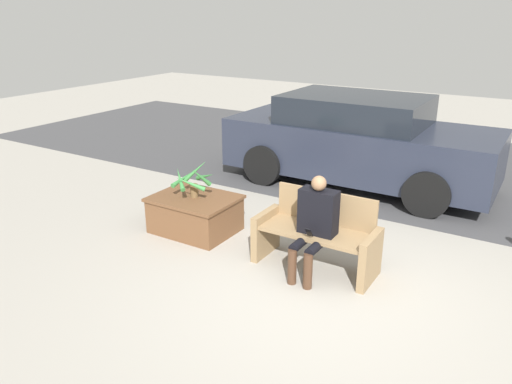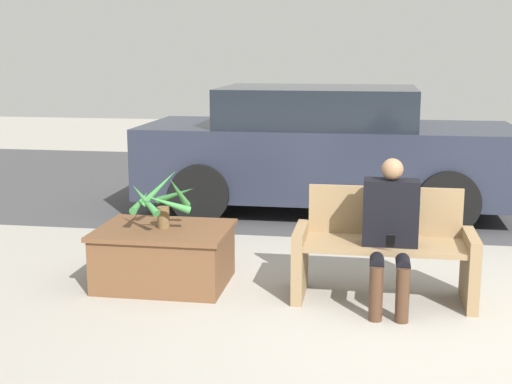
% 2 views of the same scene
% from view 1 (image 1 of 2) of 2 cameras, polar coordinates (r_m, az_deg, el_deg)
% --- Properties ---
extents(ground_plane, '(30.00, 30.00, 0.00)m').
position_cam_1_polar(ground_plane, '(5.70, 7.38, -11.10)').
color(ground_plane, '#9E998E').
extents(road_surface, '(20.00, 6.00, 0.01)m').
position_cam_1_polar(road_surface, '(10.41, 19.67, 2.53)').
color(road_surface, '#424244').
rests_on(road_surface, ground_plane).
extents(bench, '(1.46, 0.58, 0.90)m').
position_cam_1_polar(bench, '(6.01, 7.03, -4.86)').
color(bench, '#8C704C').
rests_on(bench, ground_plane).
extents(person_seated, '(0.44, 0.59, 1.19)m').
position_cam_1_polar(person_seated, '(5.75, 6.75, -3.31)').
color(person_seated, black).
rests_on(person_seated, ground_plane).
extents(planter_box, '(1.14, 0.88, 0.51)m').
position_cam_1_polar(planter_box, '(7.01, -6.97, -2.37)').
color(planter_box, brown).
rests_on(planter_box, ground_plane).
extents(potted_plant, '(0.58, 0.58, 0.49)m').
position_cam_1_polar(potted_plant, '(6.85, -7.26, 1.41)').
color(potted_plant, brown).
rests_on(potted_plant, planter_box).
extents(parked_car, '(4.58, 1.98, 1.57)m').
position_cam_1_polar(parked_car, '(8.92, 11.58, 5.73)').
color(parked_car, '#232838').
rests_on(parked_car, ground_plane).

